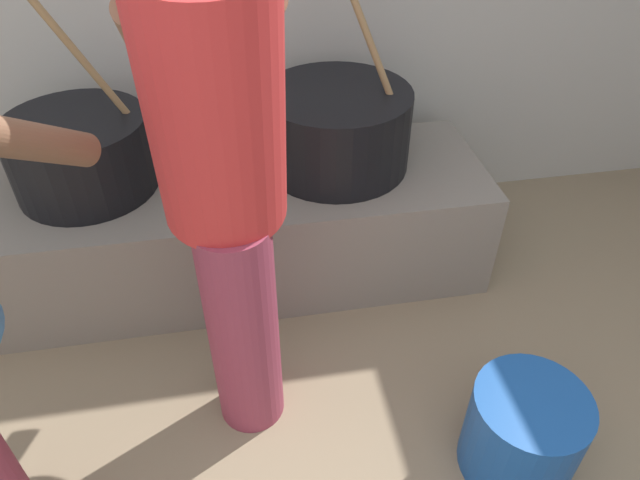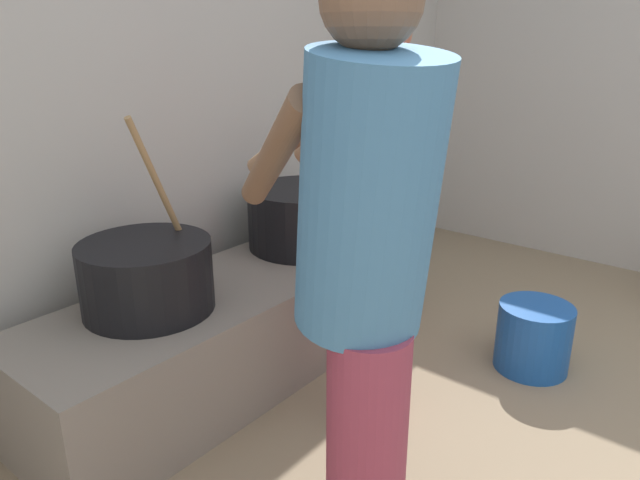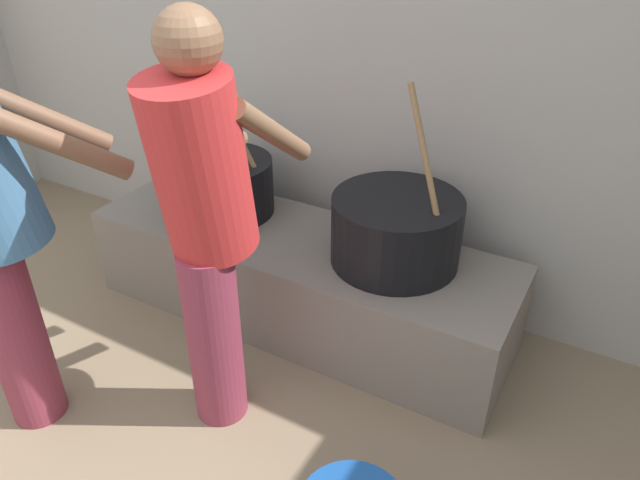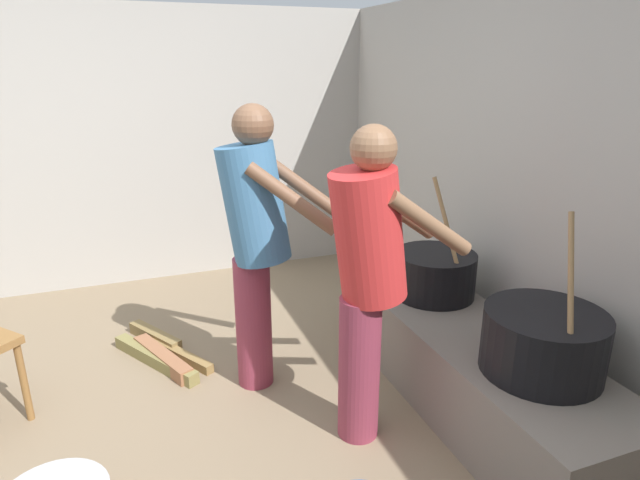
% 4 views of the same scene
% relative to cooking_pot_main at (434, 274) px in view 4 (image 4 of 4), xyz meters
% --- Properties ---
extents(block_enclosure_left, '(0.20, 4.88, 2.18)m').
position_rel_cooking_pot_main_xyz_m(block_enclosure_left, '(-2.05, -1.87, 0.52)').
color(block_enclosure_left, '#ADA8A0').
rests_on(block_enclosure_left, ground_plane).
extents(block_enclosure_rear, '(5.11, 0.20, 2.18)m').
position_rel_cooking_pot_main_xyz_m(block_enclosure_rear, '(0.40, 0.47, 0.52)').
color(block_enclosure_rear, '#ADA8A0').
rests_on(block_enclosure_rear, ground_plane).
extents(hearth_ledge, '(1.97, 0.60, 0.44)m').
position_rel_cooking_pot_main_xyz_m(hearth_ledge, '(0.44, -0.05, -0.35)').
color(hearth_ledge, slate).
rests_on(hearth_ledge, ground_plane).
extents(cooking_pot_main, '(0.48, 0.48, 0.71)m').
position_rel_cooking_pot_main_xyz_m(cooking_pot_main, '(0.00, 0.00, 0.00)').
color(cooking_pot_main, black).
rests_on(cooking_pot_main, hearth_ledge).
extents(cooking_pot_secondary, '(0.53, 0.53, 0.74)m').
position_rel_cooking_pot_main_xyz_m(cooking_pot_secondary, '(0.89, 0.00, 0.01)').
color(cooking_pot_secondary, black).
rests_on(cooking_pot_secondary, hearth_ledge).
extents(cook_in_blue_shirt, '(0.60, 0.73, 1.57)m').
position_rel_cooking_pot_main_xyz_m(cook_in_blue_shirt, '(-0.12, -1.04, 0.33)').
color(cook_in_blue_shirt, '#8C3347').
rests_on(cook_in_blue_shirt, ground_plane).
extents(cook_in_red_shirt, '(0.37, 0.66, 1.52)m').
position_rel_cooking_pot_main_xyz_m(cook_in_red_shirt, '(0.48, -0.67, 0.30)').
color(cook_in_red_shirt, '#8C3347').
rests_on(cook_in_red_shirt, ground_plane).
extents(firewood_pile, '(0.85, 0.55, 0.09)m').
position_rel_cooking_pot_main_xyz_m(firewood_pile, '(-0.58, -1.56, -0.53)').
color(firewood_pile, olive).
rests_on(firewood_pile, ground_plane).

